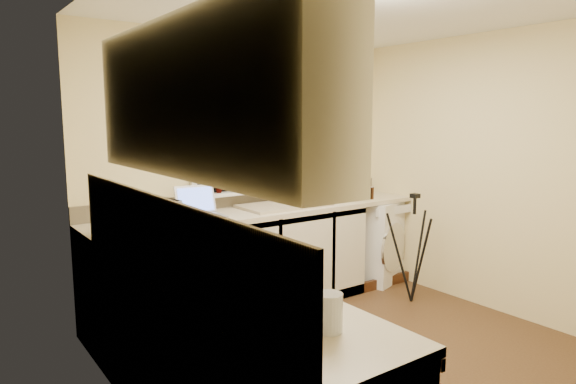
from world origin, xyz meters
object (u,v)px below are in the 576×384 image
Objects in this scene: washing_machine at (372,239)px; soap_bottle_clear at (329,172)px; tripod at (413,248)px; glass_jug at (329,313)px; plant_a at (218,180)px; plant_b at (245,178)px; microwave at (141,220)px; plant_d at (295,173)px; cup_left at (262,294)px; plant_c at (276,175)px; kettle at (185,233)px; soap_bottle_green at (322,172)px; steel_jar at (212,277)px; cup_back at (350,191)px; laptop at (199,209)px; dish_rack at (328,197)px.

soap_bottle_clear is at bearing 136.02° from washing_machine.
glass_jug is at bearing -161.83° from tripod.
tripod is 1.90m from plant_a.
plant_b is at bearing 153.68° from washing_machine.
microwave is 2.00× the size of plant_d.
cup_left is (-0.95, -2.18, -0.22)m from plant_a.
tripod is 4.28× the size of plant_c.
soap_bottle_green is (2.01, 1.12, 0.16)m from kettle.
plant_b is (0.28, -0.00, 0.00)m from plant_a.
steel_jar is 0.71× the size of cup_back.
soap_bottle_green is 0.10m from soap_bottle_clear.
laptop is 1.49m from soap_bottle_green.
laptop is at bearing 161.34° from washing_machine.
kettle is at bearing -116.19° from laptop.
dish_rack is at bearing -35.00° from plant_d.
soap_bottle_green is at bearing -1.65° from plant_d.
soap_bottle_clear is at bearing 49.68° from glass_jug.
plant_c reaches higher than tripod.
tripod is 7.52× the size of cup_back.
plant_a is 0.96× the size of plant_c.
cup_left is at bearing -135.68° from soap_bottle_clear.
tripod is 10.65× the size of steel_jar.
soap_bottle_green is (2.08, 2.56, 0.19)m from glass_jug.
kettle is at bearing 87.39° from glass_jug.
cup_back is at bearing 46.10° from glass_jug.
tripod is at bearing -54.74° from plant_d.
soap_bottle_clear is at bearing 0.60° from plant_c.
laptop is 0.75× the size of microwave.
glass_jug is (-2.60, -2.36, 0.55)m from washing_machine.
plant_b is 1.15× the size of soap_bottle_clear.
laptop is 0.39m from plant_a.
dish_rack is 1.63× the size of plant_c.
plant_b is at bearing 143.74° from dish_rack.
glass_jug is 0.74× the size of soap_bottle_clear.
washing_machine is 0.87m from soap_bottle_clear.
cup_left is at bearing -169.14° from tripod.
washing_machine is 0.92m from soap_bottle_green.
microwave is 1.94m from plant_d.
plant_c reaches higher than laptop.
glass_jug is at bearing -114.57° from plant_b.
washing_machine is 1.74× the size of microwave.
plant_b is (0.56, 0.19, 0.20)m from laptop.
plant_b is at bearing 179.96° from soap_bottle_clear.
soap_bottle_clear is at bearing 151.36° from cup_back.
soap_bottle_clear is (1.28, -0.00, -0.01)m from plant_a.
microwave is (-0.67, -0.51, 0.07)m from laptop.
soap_bottle_green is at bearing 160.05° from cup_back.
microwave is at bearing -150.66° from plant_b.
steel_jar is (-0.18, -0.71, -0.06)m from kettle.
microwave is at bearing 86.96° from steel_jar.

